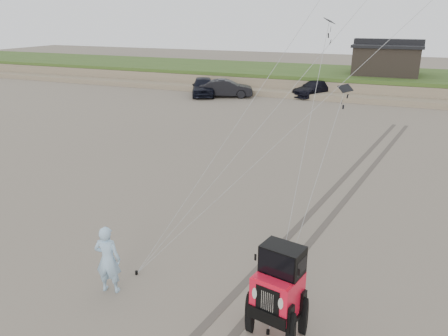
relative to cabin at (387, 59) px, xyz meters
The scene contains 11 objects.
ground 37.20m from the cabin, 93.09° to the right, with size 160.00×160.00×0.00m, color #6B6054.
dune_ridge 3.18m from the cabin, 165.96° to the left, with size 160.00×14.25×1.73m.
cabin is the anchor object (origin of this frame).
truck_a 18.08m from the cabin, 150.65° to the right, with size 2.05×5.09×1.74m, color black.
truck_b 16.09m from the cabin, 146.87° to the right, with size 1.71×4.91×1.62m, color black.
truck_c 8.13m from the cabin, 138.05° to the right, with size 2.08×5.13×1.49m, color black.
jeep 37.88m from the cabin, 90.00° to the right, with size 2.13×4.94×1.84m, color red, non-canonical shape.
man 38.28m from the cabin, 97.13° to the right, with size 0.72×0.47×1.98m, color #97C3E9.
stake_main 37.38m from the cabin, 96.98° to the right, with size 0.08×0.08×0.12m, color black.
stake_aux 38.05m from the cabin, 90.25° to the right, with size 0.08×0.08×0.12m, color black.
tire_tracks 29.18m from the cabin, 90.00° to the right, with size 5.22×29.74×0.01m.
Camera 1 is at (4.18, -9.25, 7.28)m, focal length 35.00 mm.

